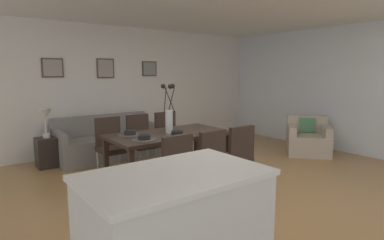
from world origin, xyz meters
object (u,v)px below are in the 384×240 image
(dining_chair_mid_right, at_px, (168,134))
(framed_picture_left, at_px, (53,68))
(bowl_near_left, at_px, (144,137))
(sofa, at_px, (108,143))
(dining_chair_near_right, at_px, (111,143))
(dining_chair_far_right, at_px, (141,139))
(table_lamp, at_px, (45,116))
(bowl_far_left, at_px, (177,132))
(dining_table, at_px, (169,138))
(armchair, at_px, (308,140))
(centerpiece_vase, at_px, (169,114))
(dining_chair_far_left, at_px, (206,160))
(side_table, at_px, (47,152))
(dining_chair_near_left, at_px, (172,167))
(framed_picture_right, at_px, (149,69))
(framed_picture_center, at_px, (106,68))
(bowl_near_right, at_px, (130,132))
(dining_chair_mid_left, at_px, (236,154))

(dining_chair_mid_right, height_order, framed_picture_left, framed_picture_left)
(bowl_near_left, relative_size, sofa, 0.09)
(dining_chair_near_right, relative_size, dining_chair_far_right, 1.00)
(dining_chair_near_right, relative_size, dining_chair_mid_right, 1.00)
(table_lamp, bearing_deg, dining_chair_near_right, -54.14)
(dining_chair_mid_right, distance_m, sofa, 1.28)
(bowl_far_left, distance_m, table_lamp, 2.48)
(dining_table, height_order, framed_picture_left, framed_picture_left)
(armchair, bearing_deg, centerpiece_vase, 174.51)
(dining_chair_far_left, relative_size, centerpiece_vase, 1.25)
(bowl_near_left, relative_size, side_table, 0.33)
(dining_chair_mid_right, relative_size, sofa, 0.47)
(sofa, height_order, framed_picture_left, framed_picture_left)
(dining_chair_near_left, height_order, bowl_near_left, dining_chair_near_left)
(dining_chair_near_left, distance_m, dining_chair_far_left, 0.52)
(dining_chair_near_right, height_order, framed_picture_right, framed_picture_right)
(armchair, xyz_separation_m, framed_picture_center, (-3.16, 2.69, 1.44))
(dining_chair_far_left, bearing_deg, sofa, 94.19)
(side_table, bearing_deg, dining_chair_near_left, -73.85)
(armchair, bearing_deg, dining_chair_mid_right, 155.16)
(dining_table, distance_m, framed_picture_left, 2.80)
(table_lamp, xyz_separation_m, framed_picture_right, (2.34, 0.50, 0.84))
(dining_chair_near_right, xyz_separation_m, centerpiece_vase, (0.57, -0.85, 0.51))
(dining_table, distance_m, side_table, 2.33)
(table_lamp, relative_size, framed_picture_left, 1.33)
(framed_picture_center, bearing_deg, framed_picture_left, 180.00)
(sofa, bearing_deg, bowl_far_left, -84.44)
(side_table, bearing_deg, bowl_near_right, -65.02)
(dining_chair_far_right, bearing_deg, side_table, 141.99)
(dining_chair_near_right, xyz_separation_m, sofa, (0.37, 1.05, -0.23))
(dining_chair_mid_left, xyz_separation_m, dining_chair_mid_right, (0.02, 1.78, 0.00))
(dining_chair_mid_left, distance_m, side_table, 3.34)
(bowl_far_left, relative_size, framed_picture_right, 0.48)
(dining_chair_far_right, xyz_separation_m, bowl_far_left, (0.02, -1.08, 0.27))
(centerpiece_vase, bearing_deg, bowl_near_left, -158.44)
(framed_picture_center, bearing_deg, framed_picture_right, 0.00)
(centerpiece_vase, height_order, framed_picture_right, framed_picture_right)
(framed_picture_left, relative_size, framed_picture_center, 0.97)
(dining_chair_far_left, distance_m, bowl_near_left, 0.90)
(dining_chair_mid_right, bearing_deg, bowl_near_left, -134.74)
(bowl_near_right, bearing_deg, centerpiece_vase, -21.32)
(dining_table, bearing_deg, dining_chair_far_right, 91.15)
(sofa, bearing_deg, dining_chair_far_right, -79.67)
(dining_chair_mid_left, height_order, framed_picture_right, framed_picture_right)
(framed_picture_center, bearing_deg, dining_table, -90.00)
(dining_chair_near_left, xyz_separation_m, dining_chair_mid_right, (1.09, 1.77, 0.00))
(dining_chair_mid_left, bearing_deg, framed_picture_right, 81.52)
(sofa, bearing_deg, framed_picture_right, 21.41)
(side_table, height_order, framed_picture_center, framed_picture_center)
(dining_table, relative_size, table_lamp, 3.53)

